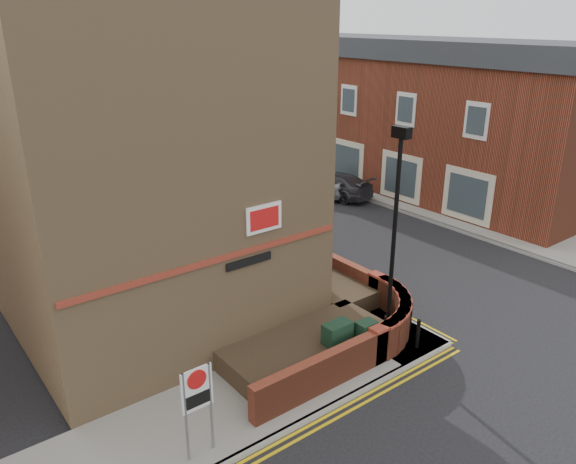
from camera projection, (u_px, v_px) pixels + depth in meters
The scene contains 27 objects.
ground at pixel (378, 384), 14.76m from camera, with size 120.00×120.00×0.00m, color black.
pavement_corner at pixel (235, 405), 13.85m from camera, with size 13.00×3.00×0.12m, color gray.
pavement_main at pixel (170, 211), 27.69m from camera, with size 2.00×32.00×0.12m, color gray.
pavement_far at pixel (371, 186), 31.75m from camera, with size 4.00×40.00×0.12m, color gray.
kerb_side at pixel (270, 439), 12.74m from camera, with size 13.00×0.15×0.12m, color gray.
kerb_main_near at pixel (188, 207), 28.26m from camera, with size 0.15×32.00×0.12m, color gray.
kerb_main_far at pixel (345, 192), 30.61m from camera, with size 0.15×40.00×0.12m, color gray.
yellow_lines_side at pixel (277, 447), 12.58m from camera, with size 13.00×0.28×0.01m, color gold.
yellow_lines_main at pixel (193, 207), 28.42m from camera, with size 0.28×32.00×0.01m, color gold.
corner_building at pixel (129, 116), 16.80m from camera, with size 8.95×10.40×13.60m.
garden_wall at pixel (316, 343), 16.61m from camera, with size 6.80×6.00×1.20m, color brown, non-canonical shape.
lamppost at pixel (394, 239), 15.36m from camera, with size 0.25×0.50×6.30m.
utility_cabinet_large at pixel (337, 343), 15.29m from camera, with size 0.80×0.45×1.20m, color #16321F.
utility_cabinet_small at pixel (366, 339), 15.54m from camera, with size 0.55×0.40×1.10m, color #16321F.
bollard_near at pixel (418, 334), 15.99m from camera, with size 0.11×0.11×0.90m, color black.
bollard_far at pixel (410, 316), 16.93m from camera, with size 0.11×0.11×0.90m, color black.
zone_sign at pixel (197, 396), 11.68m from camera, with size 0.72×0.07×2.20m.
far_terrace at pixel (345, 104), 34.13m from camera, with size 5.40×30.40×8.00m.
far_terrace_cream at pixel (182, 76), 49.62m from camera, with size 5.40×12.40×8.00m.
tree_near at pixel (182, 122), 24.58m from camera, with size 3.64×3.65×6.70m.
tree_mid at pixel (112, 92), 30.30m from camera, with size 4.03×4.03×7.42m.
tree_far at pixel (66, 84), 36.31m from camera, with size 3.81×3.81×7.00m.
traffic_light_assembly at pixel (104, 128), 33.58m from camera, with size 0.20×0.16×4.20m.
silver_car_near at pixel (242, 204), 26.49m from camera, with size 1.58×4.52×1.49m, color gray.
red_car_main at pixel (157, 173), 32.25m from camera, with size 1.96×4.25×1.18m, color maroon.
grey_car_far at pixel (333, 185), 29.85m from camera, with size 1.83×4.50×1.31m, color #2F2E33.
silver_car_far at pixel (312, 180), 30.20m from camera, with size 1.81×4.49×1.53m, color #93949A.
Camera 1 is at (-9.42, -8.31, 9.04)m, focal length 35.00 mm.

